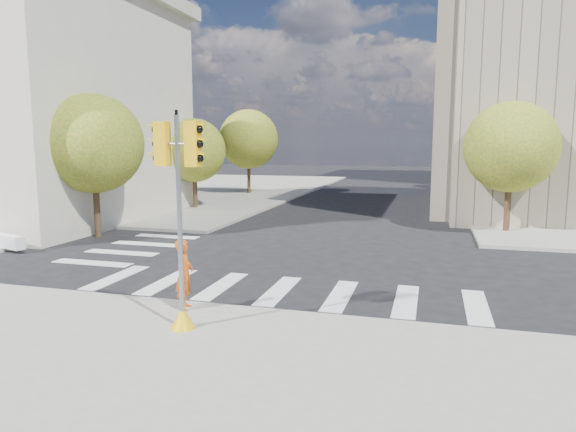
# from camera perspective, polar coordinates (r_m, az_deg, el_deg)

# --- Properties ---
(ground) EXTENTS (160.00, 160.00, 0.00)m
(ground) POSITION_cam_1_polar(r_m,az_deg,el_deg) (16.84, 1.28, -6.48)
(ground) COLOR black
(ground) RESTS_ON ground
(sidewalk_far_left) EXTENTS (28.00, 40.00, 0.15)m
(sidewalk_far_left) POSITION_cam_1_polar(r_m,az_deg,el_deg) (48.39, -14.16, 2.94)
(sidewalk_far_left) COLOR gray
(sidewalk_far_left) RESTS_ON ground
(tree_lw_near) EXTENTS (4.40, 4.40, 6.41)m
(tree_lw_near) POSITION_cam_1_polar(r_m,az_deg,el_deg) (24.56, -20.80, 7.51)
(tree_lw_near) COLOR #382616
(tree_lw_near) RESTS_ON ground
(tree_lw_mid) EXTENTS (4.00, 4.00, 5.77)m
(tree_lw_mid) POSITION_cam_1_polar(r_m,az_deg,el_deg) (33.15, -10.40, 7.17)
(tree_lw_mid) COLOR #382616
(tree_lw_mid) RESTS_ON ground
(tree_lw_far) EXTENTS (4.80, 4.80, 6.95)m
(tree_lw_far) POSITION_cam_1_polar(r_m,az_deg,el_deg) (42.36, -4.41, 8.51)
(tree_lw_far) COLOR #382616
(tree_lw_far) RESTS_ON ground
(tree_re_near) EXTENTS (4.20, 4.20, 6.16)m
(tree_re_near) POSITION_cam_1_polar(r_m,az_deg,el_deg) (26.01, 23.53, 7.04)
(tree_re_near) COLOR #382616
(tree_re_near) RESTS_ON ground
(tree_re_mid) EXTENTS (4.60, 4.60, 6.66)m
(tree_re_mid) POSITION_cam_1_polar(r_m,az_deg,el_deg) (37.94, 21.15, 7.76)
(tree_re_mid) COLOR #382616
(tree_re_mid) RESTS_ON ground
(tree_re_far) EXTENTS (4.00, 4.00, 5.88)m
(tree_re_far) POSITION_cam_1_polar(r_m,az_deg,el_deg) (49.90, 19.86, 7.22)
(tree_re_far) COLOR #382616
(tree_re_far) RESTS_ON ground
(lamp_near) EXTENTS (0.35, 0.18, 8.11)m
(lamp_near) POSITION_cam_1_polar(r_m,az_deg,el_deg) (30.04, 23.53, 8.10)
(lamp_near) COLOR black
(lamp_near) RESTS_ON sidewalk_far_right
(lamp_far) EXTENTS (0.35, 0.18, 8.11)m
(lamp_far) POSITION_cam_1_polar(r_m,az_deg,el_deg) (43.96, 21.10, 8.03)
(lamp_far) COLOR black
(lamp_far) RESTS_ON sidewalk_far_right
(traffic_signal) EXTENTS (1.08, 0.56, 4.79)m
(traffic_signal) POSITION_cam_1_polar(r_m,az_deg,el_deg) (11.41, -11.89, -2.45)
(traffic_signal) COLOR #EBAD0C
(traffic_signal) RESTS_ON sidewalk_near
(photographer) EXTENTS (0.56, 0.72, 1.75)m
(photographer) POSITION_cam_1_polar(r_m,az_deg,el_deg) (13.00, -11.43, -6.37)
(photographer) COLOR #C54D12
(photographer) RESTS_ON sidewalk_near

